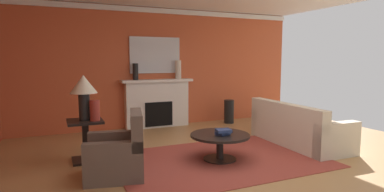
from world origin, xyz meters
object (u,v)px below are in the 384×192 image
(side_table, at_px, (86,138))
(vase_on_side_table, at_px, (95,110))
(sofa, at_px, (297,130))
(vase_tall_corner, at_px, (229,112))
(mantel_mirror, at_px, (155,55))
(vase_mantel_right, at_px, (178,70))
(armchair_near_window, at_px, (118,156))
(fireplace, at_px, (157,105))
(coffee_table, at_px, (220,141))
(vase_mantel_left, at_px, (135,72))
(table_lamp, at_px, (84,89))

(side_table, relative_size, vase_on_side_table, 2.06)
(sofa, xyz_separation_m, side_table, (-3.98, 0.61, 0.10))
(sofa, height_order, vase_tall_corner, sofa)
(mantel_mirror, relative_size, vase_mantel_right, 2.75)
(armchair_near_window, height_order, vase_tall_corner, armchair_near_window)
(fireplace, bearing_deg, coffee_table, -86.80)
(armchair_near_window, bearing_deg, coffee_table, 2.07)
(sofa, relative_size, vase_mantel_right, 4.53)
(vase_mantel_left, relative_size, vase_tall_corner, 0.64)
(vase_mantel_right, xyz_separation_m, vase_tall_corner, (1.35, -0.25, -1.13))
(vase_mantel_left, bearing_deg, vase_mantel_right, 0.00)
(fireplace, bearing_deg, side_table, -132.34)
(vase_mantel_left, distance_m, vase_on_side_table, 2.55)
(sofa, bearing_deg, vase_mantel_right, 119.62)
(mantel_mirror, bearing_deg, vase_on_side_table, -127.01)
(table_lamp, bearing_deg, sofa, -8.74)
(armchair_near_window, relative_size, vase_mantel_right, 2.03)
(coffee_table, height_order, table_lamp, table_lamp)
(mantel_mirror, distance_m, armchair_near_window, 3.82)
(vase_on_side_table, bearing_deg, fireplace, 51.53)
(vase_mantel_left, bearing_deg, sofa, -45.54)
(sofa, bearing_deg, vase_mantel_left, 134.46)
(mantel_mirror, relative_size, vase_tall_corner, 2.07)
(fireplace, distance_m, coffee_table, 2.97)
(vase_on_side_table, bearing_deg, sofa, -7.31)
(coffee_table, bearing_deg, vase_on_side_table, 159.09)
(armchair_near_window, relative_size, vase_tall_corner, 1.53)
(coffee_table, distance_m, side_table, 2.25)
(sofa, distance_m, coffee_table, 1.92)
(fireplace, distance_m, table_lamp, 2.92)
(fireplace, relative_size, table_lamp, 2.40)
(armchair_near_window, xyz_separation_m, coffee_table, (1.73, 0.06, 0.03))
(fireplace, xyz_separation_m, sofa, (2.06, -2.71, -0.27))
(coffee_table, bearing_deg, vase_tall_corner, 56.85)
(fireplace, bearing_deg, mantel_mirror, 90.00)
(coffee_table, distance_m, vase_on_side_table, 2.14)
(vase_on_side_table, bearing_deg, vase_mantel_right, 43.18)
(coffee_table, bearing_deg, vase_mantel_left, 103.81)
(side_table, bearing_deg, vase_mantel_right, 39.78)
(side_table, relative_size, vase_mantel_left, 1.75)
(armchair_near_window, height_order, coffee_table, armchair_near_window)
(table_lamp, bearing_deg, mantel_mirror, 49.24)
(mantel_mirror, distance_m, sofa, 3.82)
(table_lamp, bearing_deg, side_table, -26.57)
(vase_on_side_table, bearing_deg, mantel_mirror, 52.99)
(mantel_mirror, distance_m, coffee_table, 3.42)
(armchair_near_window, bearing_deg, vase_tall_corner, 38.17)
(fireplace, height_order, sofa, fireplace)
(sofa, xyz_separation_m, vase_mantel_right, (-1.51, 2.67, 1.14))
(vase_mantel_left, bearing_deg, vase_tall_corner, -5.82)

